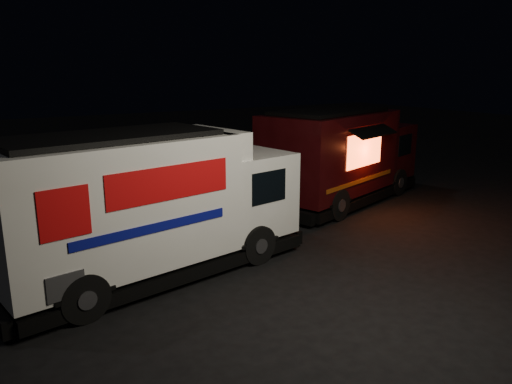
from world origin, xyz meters
The scene contains 3 objects.
ground centered at (0.00, 0.00, 0.00)m, with size 80.00×80.00×0.00m, color black.
white_truck centered at (-2.54, 0.87, 1.60)m, with size 7.08×2.41×3.21m, color white, non-canonical shape.
red_truck centered at (5.09, 3.47, 1.59)m, with size 6.83×2.51×3.18m, color #32090B, non-canonical shape.
Camera 1 is at (-6.14, -9.19, 4.48)m, focal length 35.00 mm.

